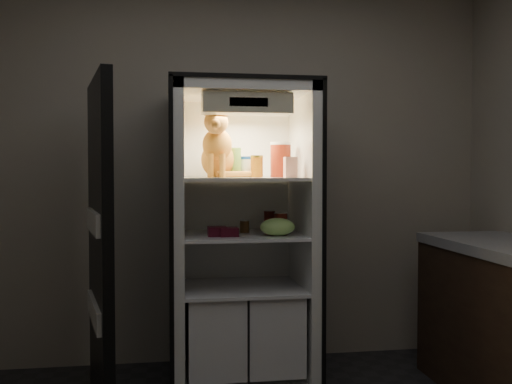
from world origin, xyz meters
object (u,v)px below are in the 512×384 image
pepper_jar (281,160)px  berry_box_left (217,231)px  salsa_jar (257,166)px  soda_can_b (279,223)px  tabby_cat (218,151)px  grape_bag (277,227)px  soda_can_a (269,221)px  parmesan_shaker (235,163)px  refrigerator (241,256)px  berry_box_right (229,232)px  mayo_tub (247,167)px  condiment_jar (244,226)px  soda_can_c (281,224)px  cream_carton (290,167)px

pepper_jar → berry_box_left: (-0.42, -0.15, -0.43)m
salsa_jar → soda_can_b: (0.15, 0.04, -0.36)m
tabby_cat → grape_bag: tabby_cat is taller
grape_bag → soda_can_a: bearing=89.9°
salsa_jar → parmesan_shaker: bearing=159.3°
refrigerator → parmesan_shaker: bearing=-159.7°
pepper_jar → soda_can_b: 0.40m
salsa_jar → soda_can_b: 0.39m
berry_box_right → mayo_tub: bearing=59.0°
soda_can_b → mayo_tub: bearing=163.1°
soda_can_b → condiment_jar: soda_can_b is taller
soda_can_c → condiment_jar: soda_can_c is taller
soda_can_c → grape_bag: soda_can_c is taller
soda_can_a → berry_box_left: size_ratio=1.19×
parmesan_shaker → berry_box_left: 0.46m
berry_box_left → tabby_cat: bearing=82.2°
salsa_jar → soda_can_c: bearing=-35.5°
condiment_jar → grape_bag: bearing=-50.4°
tabby_cat → berry_box_right: bearing=-64.9°
soda_can_b → grape_bag: bearing=-104.3°
refrigerator → pepper_jar: (0.25, -0.03, 0.61)m
parmesan_shaker → salsa_jar: bearing=-20.7°
refrigerator → soda_can_b: size_ratio=15.17×
mayo_tub → salsa_jar: size_ratio=0.97×
tabby_cat → mayo_tub: size_ratio=3.36×
pepper_jar → berry_box_right: pepper_jar is taller
parmesan_shaker → soda_can_c: parmesan_shaker is taller
soda_can_a → grape_bag: (-0.00, -0.28, -0.01)m
berry_box_right → berry_box_left: bearing=163.5°
berry_box_right → soda_can_b: bearing=27.0°
soda_can_a → tabby_cat: bearing=-165.4°
soda_can_a → soda_can_c: 0.23m
soda_can_b → condiment_jar: 0.22m
salsa_jar → grape_bag: 0.41m
tabby_cat → berry_box_left: size_ratio=3.92×
soda_can_a → cream_carton: bearing=-73.3°
cream_carton → tabby_cat: bearing=157.0°
pepper_jar → soda_can_a: pepper_jar is taller
mayo_tub → grape_bag: (0.15, -0.25, -0.36)m
tabby_cat → refrigerator: bearing=17.8°
soda_can_a → condiment_jar: (-0.17, -0.07, -0.03)m
parmesan_shaker → pepper_jar: (0.29, -0.01, 0.02)m
grape_bag → mayo_tub: bearing=121.2°
pepper_jar → cream_carton: 0.18m
parmesan_shaker → mayo_tub: 0.10m
soda_can_a → berry_box_right: soda_can_a is taller
mayo_tub → berry_box_left: mayo_tub is taller
berry_box_right → salsa_jar: bearing=35.4°
cream_carton → soda_can_b: bearing=100.5°
refrigerator → pepper_jar: 0.66m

